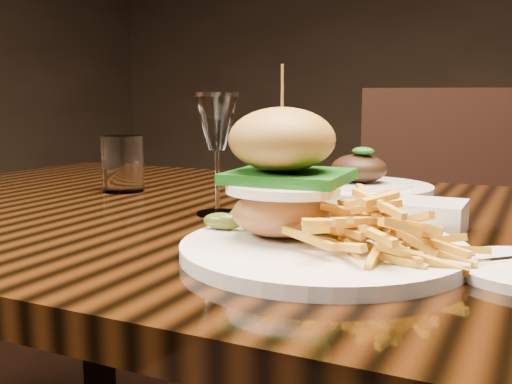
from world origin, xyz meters
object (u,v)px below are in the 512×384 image
at_px(dining_table, 302,267).
at_px(far_dish, 359,185).
at_px(burger_plate, 316,207).
at_px(wine_glass, 217,126).
at_px(chair_far, 441,237).

xyz_separation_m(dining_table, far_dish, (0.02, 0.23, 0.09)).
bearing_deg(burger_plate, dining_table, 123.87).
relative_size(wine_glass, chair_far, 0.19).
xyz_separation_m(far_dish, chair_far, (0.05, 0.66, -0.23)).
bearing_deg(far_dish, wine_glass, -115.87).
distance_m(burger_plate, chair_far, 1.12).
bearing_deg(far_dish, dining_table, -94.06).
height_order(dining_table, chair_far, chair_far).
height_order(wine_glass, far_dish, wine_glass).
relative_size(dining_table, chair_far, 1.68).
bearing_deg(dining_table, chair_far, 85.91).
bearing_deg(wine_glass, burger_plate, -35.97).
bearing_deg(burger_plate, wine_glass, 152.76).
xyz_separation_m(burger_plate, wine_glass, (-0.21, 0.15, 0.08)).
bearing_deg(dining_table, wine_glass, -158.21).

